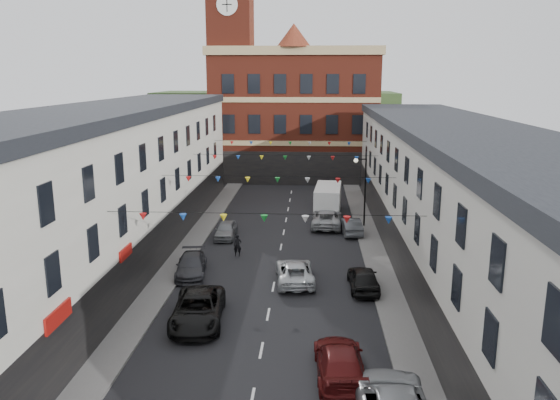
% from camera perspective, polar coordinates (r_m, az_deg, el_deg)
% --- Properties ---
extents(ground, '(160.00, 160.00, 0.00)m').
position_cam_1_polar(ground, '(34.12, -0.69, -9.05)').
color(ground, black).
rests_on(ground, ground).
extents(pavement_left, '(1.80, 64.00, 0.15)m').
position_cam_1_polar(pavement_left, '(37.04, -11.27, -7.38)').
color(pavement_left, '#605E5B').
rests_on(pavement_left, ground).
extents(pavement_right, '(1.80, 64.00, 0.15)m').
position_cam_1_polar(pavement_right, '(36.17, 10.62, -7.85)').
color(pavement_right, '#605E5B').
rests_on(pavement_right, ground).
extents(terrace_left, '(8.40, 56.00, 10.70)m').
position_cam_1_polar(terrace_left, '(36.24, -19.52, 0.36)').
color(terrace_left, beige).
rests_on(terrace_left, ground).
extents(terrace_right, '(8.40, 56.00, 9.70)m').
position_cam_1_polar(terrace_right, '(34.82, 19.14, -0.95)').
color(terrace_right, '#B5B3A9').
rests_on(terrace_right, ground).
extents(civic_building, '(20.60, 13.30, 18.50)m').
position_cam_1_polar(civic_building, '(69.69, 1.56, 9.10)').
color(civic_building, maroon).
rests_on(civic_building, ground).
extents(clock_tower, '(5.60, 5.60, 30.00)m').
position_cam_1_polar(clock_tower, '(67.31, -5.11, 14.71)').
color(clock_tower, maroon).
rests_on(clock_tower, ground).
extents(distant_hill, '(40.00, 14.00, 10.00)m').
position_cam_1_polar(distant_hill, '(94.09, -0.42, 8.18)').
color(distant_hill, '#294520').
rests_on(distant_hill, ground).
extents(street_lamp, '(1.10, 0.36, 6.00)m').
position_cam_1_polar(street_lamp, '(46.60, 8.61, 1.81)').
color(street_lamp, black).
rests_on(street_lamp, ground).
extents(car_left_c, '(3.03, 5.77, 1.55)m').
position_cam_1_polar(car_left_c, '(29.49, -8.58, -11.22)').
color(car_left_c, black).
rests_on(car_left_c, ground).
extents(car_left_d, '(2.42, 4.74, 1.32)m').
position_cam_1_polar(car_left_d, '(36.25, -9.26, -6.77)').
color(car_left_d, '#36373C').
rests_on(car_left_d, ground).
extents(car_left_e, '(1.60, 3.88, 1.32)m').
position_cam_1_polar(car_left_e, '(44.00, -5.68, -3.12)').
color(car_left_e, gray).
rests_on(car_left_e, ground).
extents(car_right_c, '(2.32, 5.21, 1.48)m').
position_cam_1_polar(car_right_c, '(24.55, 6.28, -16.48)').
color(car_right_c, '#501010').
rests_on(car_right_c, ground).
extents(car_right_d, '(1.84, 4.30, 1.45)m').
position_cam_1_polar(car_right_d, '(33.81, 8.72, -8.10)').
color(car_right_d, black).
rests_on(car_right_d, ground).
extents(car_right_e, '(1.88, 4.25, 1.36)m').
position_cam_1_polar(car_right_e, '(45.25, 7.37, -2.69)').
color(car_right_e, '#4B4F53').
rests_on(car_right_e, ground).
extents(car_right_f, '(2.75, 5.48, 1.49)m').
position_cam_1_polar(car_right_f, '(47.10, 4.90, -1.92)').
color(car_right_f, '#A1A3A5').
rests_on(car_right_f, ground).
extents(moving_car, '(2.76, 5.14, 1.37)m').
position_cam_1_polar(moving_car, '(34.63, 1.55, -7.50)').
color(moving_car, silver).
rests_on(moving_car, ground).
extents(white_van, '(2.75, 6.13, 2.64)m').
position_cam_1_polar(white_van, '(51.35, 5.02, -0.01)').
color(white_van, white).
rests_on(white_van, ground).
extents(pedestrian, '(0.62, 0.45, 1.58)m').
position_cam_1_polar(pedestrian, '(39.50, -4.46, -4.77)').
color(pedestrian, black).
rests_on(pedestrian, ground).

